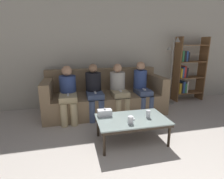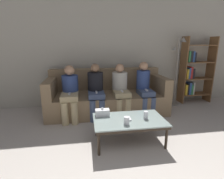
% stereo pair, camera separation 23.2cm
% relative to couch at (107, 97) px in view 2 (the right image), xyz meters
% --- Properties ---
extents(wall_back, '(12.00, 0.06, 2.60)m').
position_rel_couch_xyz_m(wall_back, '(0.00, 0.55, 0.97)').
color(wall_back, '#B7B2A3').
rests_on(wall_back, ground_plane).
extents(couch, '(2.55, 0.98, 0.93)m').
position_rel_couch_xyz_m(couch, '(0.00, 0.00, 0.00)').
color(couch, '#897051').
rests_on(couch, ground_plane).
extents(coffee_table, '(1.07, 0.65, 0.38)m').
position_rel_couch_xyz_m(coffee_table, '(0.16, -1.36, 0.01)').
color(coffee_table, '#8C9E99').
rests_on(coffee_table, ground_plane).
extents(cup_near_left, '(0.07, 0.07, 0.11)m').
position_rel_couch_xyz_m(cup_near_left, '(0.41, -1.38, 0.11)').
color(cup_near_left, silver).
rests_on(cup_near_left, coffee_table).
extents(cup_near_right, '(0.08, 0.08, 0.11)m').
position_rel_couch_xyz_m(cup_near_right, '(0.08, -1.52, 0.10)').
color(cup_near_right, silver).
rests_on(cup_near_right, coffee_table).
extents(tissue_box, '(0.22, 0.12, 0.13)m').
position_rel_couch_xyz_m(tissue_box, '(-0.22, -1.16, 0.10)').
color(tissue_box, white).
rests_on(tissue_box, coffee_table).
extents(game_remote, '(0.04, 0.15, 0.02)m').
position_rel_couch_xyz_m(game_remote, '(0.16, -1.36, 0.06)').
color(game_remote, white).
rests_on(game_remote, coffee_table).
extents(bookshelf, '(0.79, 0.32, 1.66)m').
position_rel_couch_xyz_m(bookshelf, '(2.26, 0.32, 0.45)').
color(bookshelf, brown).
rests_on(bookshelf, ground_plane).
extents(standing_lamp, '(0.31, 0.26, 1.65)m').
position_rel_couch_xyz_m(standing_lamp, '(1.74, 0.18, 0.68)').
color(standing_lamp, gray).
rests_on(standing_lamp, ground_plane).
extents(seated_person_left_end, '(0.33, 0.70, 1.07)m').
position_rel_couch_xyz_m(seated_person_left_end, '(-0.78, -0.24, 0.24)').
color(seated_person_left_end, tan).
rests_on(seated_person_left_end, ground_plane).
extents(seated_person_mid_left, '(0.32, 0.64, 1.09)m').
position_rel_couch_xyz_m(seated_person_mid_left, '(-0.26, -0.22, 0.25)').
color(seated_person_mid_left, '#47567A').
rests_on(seated_person_mid_left, ground_plane).
extents(seated_person_mid_right, '(0.32, 0.63, 1.08)m').
position_rel_couch_xyz_m(seated_person_mid_right, '(0.26, -0.22, 0.25)').
color(seated_person_mid_right, tan).
rests_on(seated_person_mid_right, ground_plane).
extents(seated_person_right_end, '(0.31, 0.61, 1.11)m').
position_rel_couch_xyz_m(seated_person_right_end, '(0.78, -0.23, 0.26)').
color(seated_person_right_end, '#47567A').
rests_on(seated_person_right_end, ground_plane).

